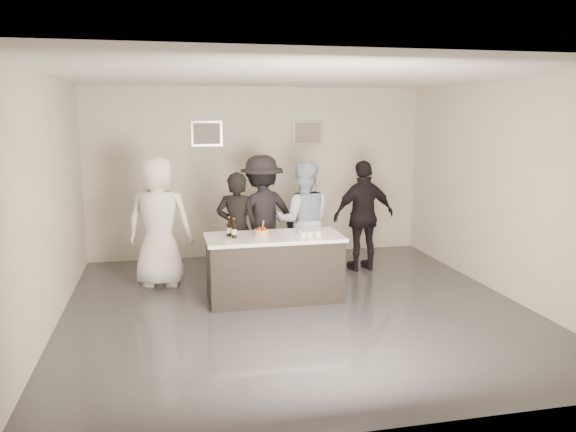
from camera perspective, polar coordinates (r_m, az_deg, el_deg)
The scene contains 19 objects.
floor at distance 7.54m, azimuth 0.83°, elevation -9.30°, with size 6.00×6.00×0.00m, color #3D3D42.
ceiling at distance 7.12m, azimuth 0.89°, elevation 14.08°, with size 6.00×6.00×0.00m, color white.
wall_back at distance 10.10m, azimuth -3.06°, elevation 4.43°, with size 6.00×0.04×3.00m, color beige.
wall_front at distance 4.37m, azimuth 9.95°, elevation -3.50°, with size 6.00×0.04×3.00m, color beige.
wall_left at distance 7.13m, azimuth -23.34°, elevation 1.14°, with size 0.04×6.00×3.00m, color beige.
wall_right at distance 8.39m, azimuth 21.25°, elevation 2.54°, with size 0.04×6.00×3.00m, color beige.
picture_left at distance 9.92m, azimuth -8.26°, elevation 8.29°, with size 0.54×0.04×0.44m, color #B2B2B7.
picture_right at distance 10.21m, azimuth 1.97°, elevation 8.44°, with size 0.54×0.04×0.44m, color #B2B2B7.
bar_counter at distance 7.77m, azimuth -1.43°, elevation -5.23°, with size 1.86×0.86×0.90m, color white.
cake at distance 7.62m, azimuth -2.72°, elevation -1.78°, with size 0.20×0.20×0.08m, color #FFAE1A.
beer_bottle_a at distance 7.62m, azimuth -6.01°, elevation -1.11°, with size 0.07×0.07×0.26m, color black.
beer_bottle_b at distance 7.51m, azimuth -5.50°, elevation -1.27°, with size 0.07×0.07×0.26m, color black.
tumbler_cluster at distance 7.62m, azimuth 2.19°, elevation -1.76°, with size 0.30×0.19×0.08m, color orange.
candles at distance 7.29m, azimuth -2.87°, elevation -2.61°, with size 0.24×0.08×0.01m, color pink.
person_main_black at distance 8.30m, azimuth -5.18°, elevation -1.39°, with size 0.62×0.41×1.71m, color black.
person_main_blue at distance 8.61m, azimuth 1.58°, elevation -0.53°, with size 0.89×0.69×1.83m, color #A8BEDC.
person_guest_left at distance 8.49m, azimuth -12.96°, elevation -0.54°, with size 0.95×0.62×1.94m, color white.
person_guest_right at distance 9.21m, azimuth 7.71°, elevation 0.02°, with size 1.06×0.44×1.80m, color black.
person_guest_back at distance 8.92m, azimuth -2.66°, elevation 0.10°, with size 1.23×0.71×1.90m, color black.
Camera 1 is at (-1.63, -6.92, 2.53)m, focal length 35.00 mm.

